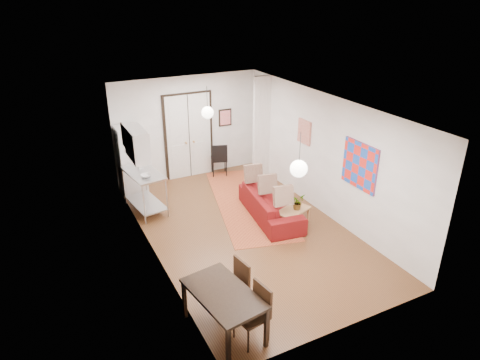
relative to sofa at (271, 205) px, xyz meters
name	(u,v)px	position (x,y,z in m)	size (l,w,h in m)	color
floor	(244,229)	(-0.82, -0.23, -0.32)	(7.00, 7.00, 0.00)	brown
ceiling	(245,105)	(-0.82, -0.23, 2.58)	(4.20, 7.00, 0.02)	white
wall_back	(188,128)	(-0.82, 3.27, 1.13)	(4.20, 0.02, 2.90)	white
wall_front	(352,253)	(-0.82, -3.73, 1.13)	(4.20, 0.02, 2.90)	white
wall_left	(149,190)	(-2.92, -0.23, 1.13)	(0.02, 7.00, 2.90)	white
wall_right	(324,155)	(1.28, -0.23, 1.13)	(0.02, 7.00, 2.90)	white
double_doors	(189,136)	(-0.82, 3.23, 0.88)	(1.44, 0.06, 2.50)	white
stub_partition	(261,128)	(1.03, 2.32, 1.13)	(0.50, 0.10, 2.90)	white
wall_cabinet	(137,144)	(-2.74, 1.27, 1.58)	(0.35, 1.00, 0.70)	white
painting_popart	(360,166)	(1.26, -1.48, 1.33)	(0.05, 1.00, 1.00)	red
painting_abstract	(304,132)	(1.26, 0.57, 1.48)	(0.05, 0.50, 0.60)	beige
poster_back	(225,118)	(0.33, 3.24, 1.28)	(0.40, 0.03, 0.50)	red
print_left	(124,136)	(-2.89, 1.77, 1.63)	(0.03, 0.44, 0.54)	#8F603B
pendant_back	(208,113)	(-0.82, 1.77, 1.93)	(0.30, 0.30, 0.80)	silver
pendant_front	(299,169)	(-0.82, -2.23, 1.93)	(0.30, 0.30, 0.80)	silver
kilim_rug	(248,202)	(-0.12, 0.92, -0.32)	(1.57, 4.18, 0.01)	#BC5F2F
sofa	(271,205)	(0.00, 0.00, 0.00)	(0.87, 2.22, 0.65)	maroon
coffee_table	(293,212)	(0.30, -0.51, 0.00)	(0.94, 0.73, 0.37)	tan
potted_plant	(297,202)	(0.40, -0.51, 0.22)	(0.28, 0.32, 0.36)	#3F6D31
kitchen_counter	(144,185)	(-2.57, 1.69, 0.35)	(0.84, 1.41, 1.02)	#B5B8BA
bowl	(146,176)	(-2.57, 1.39, 0.72)	(0.24, 0.24, 0.06)	beige
soap_bottle	(140,165)	(-2.57, 1.94, 0.80)	(0.10, 0.10, 0.21)	teal
fridge	(131,160)	(-2.57, 2.92, 0.58)	(0.64, 0.64, 1.82)	white
dining_table	(223,297)	(-2.57, -2.91, 0.36)	(1.00, 1.49, 0.77)	black
dining_chair_near	(229,282)	(-2.26, -2.47, 0.23)	(0.52, 0.68, 0.95)	#331C10
dining_chair_far	(249,307)	(-2.26, -3.17, 0.23)	(0.52, 0.68, 0.95)	#331C10
black_side_chair	(218,155)	(-0.03, 3.02, 0.25)	(0.56, 0.57, 0.97)	black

